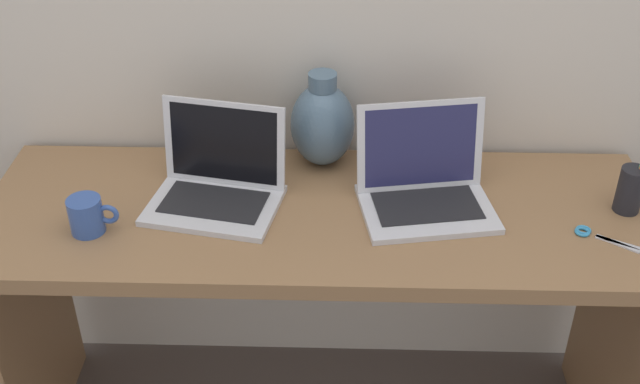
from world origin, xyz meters
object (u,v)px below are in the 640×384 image
(laptop_right, at_px, (424,179))
(green_vase, at_px, (322,123))
(scissors, at_px, (595,235))
(pen_cup, at_px, (631,189))
(laptop_left, at_px, (219,176))
(coffee_mug, at_px, (87,215))

(laptop_right, relative_size, green_vase, 1.36)
(scissors, bearing_deg, pen_cup, 47.50)
(laptop_left, height_order, laptop_right, laptop_right)
(green_vase, height_order, pen_cup, green_vase)
(coffee_mug, distance_m, scissors, 1.15)
(coffee_mug, bearing_deg, laptop_right, 10.66)
(laptop_right, xyz_separation_m, scissors, (0.38, -0.13, -0.06))
(laptop_right, bearing_deg, coffee_mug, -169.34)
(laptop_right, xyz_separation_m, coffee_mug, (-0.77, -0.14, -0.02))
(pen_cup, relative_size, scissors, 1.40)
(green_vase, bearing_deg, laptop_left, -144.52)
(laptop_right, distance_m, pen_cup, 0.48)
(laptop_right, bearing_deg, laptop_left, 179.89)
(coffee_mug, relative_size, scissors, 0.84)
(laptop_right, relative_size, pen_cup, 1.80)
(coffee_mug, height_order, scissors, coffee_mug)
(laptop_left, relative_size, green_vase, 1.36)
(scissors, bearing_deg, laptop_right, 160.71)
(green_vase, distance_m, pen_cup, 0.75)
(coffee_mug, distance_m, pen_cup, 1.25)
(pen_cup, bearing_deg, coffee_mug, -174.51)
(laptop_right, distance_m, scissors, 0.41)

